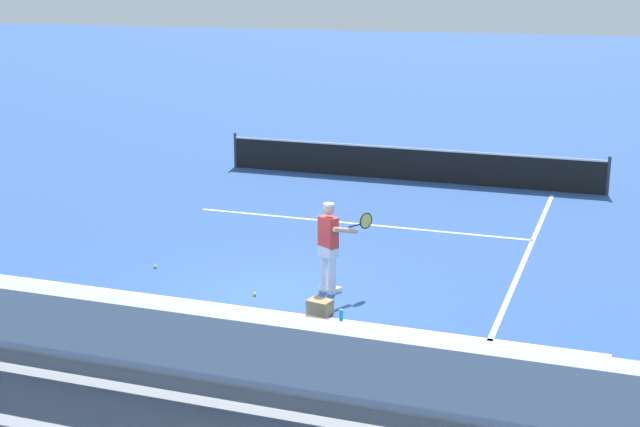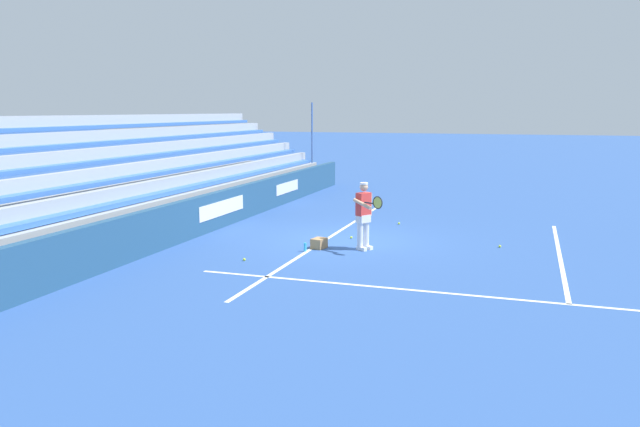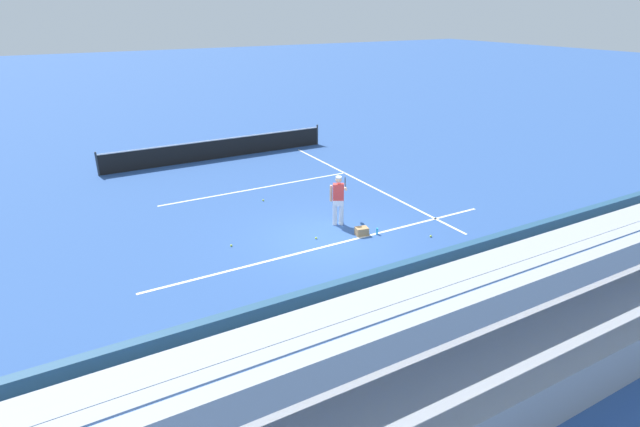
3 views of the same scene
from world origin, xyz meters
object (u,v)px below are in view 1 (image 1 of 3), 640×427
(ball_box_cardboard, at_px, (320,307))
(tennis_ball_midcourt, at_px, (156,266))
(water_bottle, at_px, (341,315))
(tennis_player, at_px, (330,246))
(tennis_net, at_px, (409,164))
(tennis_ball_on_baseline, at_px, (255,294))
(tennis_ball_stray_back, at_px, (320,237))
(tennis_ball_near_player, at_px, (405,354))

(ball_box_cardboard, bearing_deg, tennis_ball_midcourt, 162.26)
(water_bottle, bearing_deg, tennis_ball_midcourt, 161.51)
(tennis_player, bearing_deg, tennis_net, 95.31)
(tennis_net, bearing_deg, ball_box_cardboard, -84.15)
(tennis_ball_on_baseline, bearing_deg, tennis_net, 88.15)
(tennis_ball_on_baseline, distance_m, tennis_ball_stray_back, 3.95)
(tennis_ball_near_player, distance_m, water_bottle, 1.73)
(ball_box_cardboard, height_order, water_bottle, ball_box_cardboard)
(tennis_ball_stray_back, bearing_deg, tennis_player, -67.57)
(tennis_ball_on_baseline, height_order, tennis_net, tennis_net)
(tennis_net, bearing_deg, tennis_ball_midcourt, -106.83)
(tennis_net, bearing_deg, tennis_ball_on_baseline, -91.85)
(ball_box_cardboard, height_order, tennis_ball_on_baseline, ball_box_cardboard)
(ball_box_cardboard, distance_m, tennis_ball_on_baseline, 1.52)
(tennis_ball_near_player, height_order, water_bottle, water_bottle)
(tennis_ball_midcourt, relative_size, water_bottle, 0.30)
(tennis_player, bearing_deg, tennis_ball_near_player, -49.00)
(tennis_ball_midcourt, bearing_deg, tennis_ball_stray_back, 52.15)
(water_bottle, bearing_deg, tennis_ball_stray_back, 113.68)
(tennis_ball_midcourt, bearing_deg, ball_box_cardboard, -17.74)
(tennis_ball_on_baseline, xyz_separation_m, tennis_net, (0.33, 10.36, 0.46))
(tennis_ball_midcourt, height_order, tennis_ball_on_baseline, same)
(tennis_player, relative_size, tennis_ball_near_player, 25.98)
(tennis_ball_stray_back, xyz_separation_m, tennis_net, (0.45, 6.41, 0.46))
(tennis_player, height_order, water_bottle, tennis_player)
(tennis_player, height_order, tennis_net, tennis_player)
(tennis_ball_on_baseline, height_order, water_bottle, water_bottle)
(ball_box_cardboard, bearing_deg, tennis_ball_on_baseline, 162.48)
(tennis_ball_on_baseline, bearing_deg, water_bottle, -19.31)
(ball_box_cardboard, distance_m, tennis_ball_midcourt, 4.19)
(tennis_ball_stray_back, relative_size, water_bottle, 0.30)
(tennis_player, distance_m, tennis_ball_stray_back, 3.65)
(tennis_ball_near_player, bearing_deg, tennis_ball_midcourt, 156.69)
(tennis_ball_midcourt, height_order, tennis_ball_stray_back, same)
(tennis_player, distance_m, tennis_ball_on_baseline, 1.65)
(tennis_player, relative_size, tennis_ball_on_baseline, 25.98)
(tennis_ball_on_baseline, relative_size, water_bottle, 0.30)
(tennis_ball_midcourt, bearing_deg, tennis_player, -2.30)
(tennis_ball_midcourt, relative_size, tennis_net, 0.01)
(tennis_ball_stray_back, bearing_deg, tennis_ball_near_player, -58.87)
(ball_box_cardboard, bearing_deg, tennis_net, 95.85)
(ball_box_cardboard, bearing_deg, tennis_ball_stray_back, 109.52)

